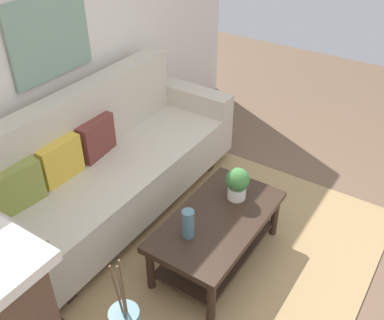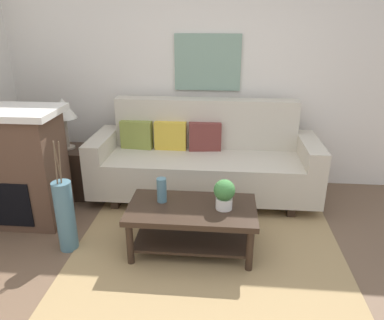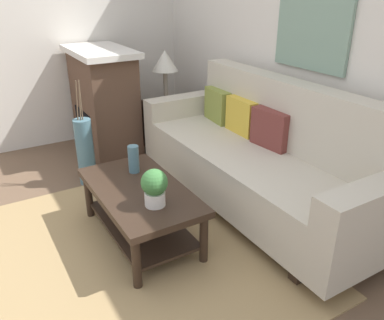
# 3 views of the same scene
# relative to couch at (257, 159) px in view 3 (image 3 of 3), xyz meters

# --- Properties ---
(ground_plane) EXTENTS (8.93, 8.93, 0.00)m
(ground_plane) POSITION_rel_couch_xyz_m (0.10, -1.64, -0.43)
(ground_plane) COLOR brown
(wall_back) EXTENTS (4.93, 0.10, 2.70)m
(wall_back) POSITION_rel_couch_xyz_m (0.10, 0.54, 0.92)
(wall_back) COLOR silver
(wall_back) RESTS_ON ground_plane
(wall_left) EXTENTS (0.10, 5.12, 2.70)m
(wall_left) POSITION_rel_couch_xyz_m (-2.42, -1.08, 0.92)
(wall_left) COLOR silver
(wall_left) RESTS_ON ground_plane
(area_rug) EXTENTS (2.36, 2.00, 0.01)m
(area_rug) POSITION_rel_couch_xyz_m (0.10, -1.14, -0.43)
(area_rug) COLOR #A38456
(area_rug) RESTS_ON ground_plane
(couch) EXTENTS (2.47, 0.84, 1.08)m
(couch) POSITION_rel_couch_xyz_m (0.00, 0.00, 0.00)
(couch) COLOR beige
(couch) RESTS_ON ground_plane
(throw_pillow_olive) EXTENTS (0.37, 0.16, 0.32)m
(throw_pillow_olive) POSITION_rel_couch_xyz_m (-0.78, 0.12, 0.25)
(throw_pillow_olive) COLOR olive
(throw_pillow_olive) RESTS_ON couch
(throw_pillow_mustard) EXTENTS (0.36, 0.13, 0.32)m
(throw_pillow_mustard) POSITION_rel_couch_xyz_m (-0.39, 0.12, 0.25)
(throw_pillow_mustard) COLOR gold
(throw_pillow_mustard) RESTS_ON couch
(throw_pillow_maroon) EXTENTS (0.37, 0.16, 0.32)m
(throw_pillow_maroon) POSITION_rel_couch_xyz_m (-0.00, 0.12, 0.25)
(throw_pillow_maroon) COLOR brown
(throw_pillow_maroon) RESTS_ON couch
(coffee_table) EXTENTS (1.10, 0.60, 0.43)m
(coffee_table) POSITION_rel_couch_xyz_m (-0.04, -1.07, -0.12)
(coffee_table) COLOR #332319
(coffee_table) RESTS_ON ground_plane
(tabletop_vase) EXTENTS (0.09, 0.09, 0.22)m
(tabletop_vase) POSITION_rel_couch_xyz_m (-0.31, -0.99, 0.11)
(tabletop_vase) COLOR slate
(tabletop_vase) RESTS_ON coffee_table
(potted_plant_tabletop) EXTENTS (0.18, 0.18, 0.26)m
(potted_plant_tabletop) POSITION_rel_couch_xyz_m (0.23, -1.07, 0.14)
(potted_plant_tabletop) COLOR white
(potted_plant_tabletop) RESTS_ON coffee_table
(side_table) EXTENTS (0.44, 0.44, 0.56)m
(side_table) POSITION_rel_couch_xyz_m (-1.53, -0.07, -0.15)
(side_table) COLOR #332319
(side_table) RESTS_ON ground_plane
(table_lamp) EXTENTS (0.28, 0.28, 0.57)m
(table_lamp) POSITION_rel_couch_xyz_m (-1.53, -0.07, 0.56)
(table_lamp) COLOR gray
(table_lamp) RESTS_ON side_table
(fireplace) EXTENTS (1.02, 0.58, 1.16)m
(fireplace) POSITION_rel_couch_xyz_m (-1.82, -0.70, 0.15)
(fireplace) COLOR brown
(fireplace) RESTS_ON ground_plane
(floor_vase) EXTENTS (0.16, 0.16, 0.65)m
(floor_vase) POSITION_rel_couch_xyz_m (-1.14, -1.15, -0.11)
(floor_vase) COLOR slate
(floor_vase) RESTS_ON ground_plane
(floor_vase_branch_a) EXTENTS (0.03, 0.03, 0.36)m
(floor_vase_branch_a) POSITION_rel_couch_xyz_m (-1.12, -1.15, 0.40)
(floor_vase_branch_a) COLOR brown
(floor_vase_branch_a) RESTS_ON floor_vase
(floor_vase_branch_b) EXTENTS (0.04, 0.02, 0.36)m
(floor_vase_branch_b) POSITION_rel_couch_xyz_m (-1.15, -1.13, 0.40)
(floor_vase_branch_b) COLOR brown
(floor_vase_branch_b) RESTS_ON floor_vase
(floor_vase_branch_c) EXTENTS (0.02, 0.03, 0.36)m
(floor_vase_branch_c) POSITION_rel_couch_xyz_m (-1.15, -1.16, 0.40)
(floor_vase_branch_c) COLOR brown
(floor_vase_branch_c) RESTS_ON floor_vase
(framed_painting) EXTENTS (0.75, 0.03, 0.63)m
(framed_painting) POSITION_rel_couch_xyz_m (-0.00, 0.47, 1.02)
(framed_painting) COLOR gray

